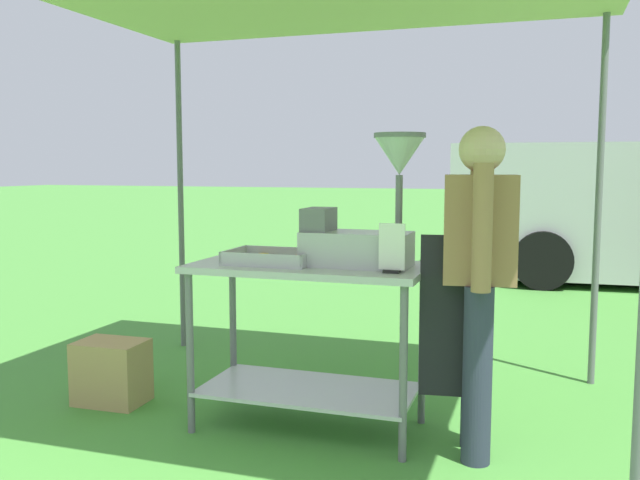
# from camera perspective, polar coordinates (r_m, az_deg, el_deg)

# --- Properties ---
(ground_plane) EXTENTS (70.00, 70.00, 0.00)m
(ground_plane) POSITION_cam_1_polar(r_m,az_deg,el_deg) (8.50, 8.70, -3.53)
(ground_plane) COLOR #478E38
(donut_cart) EXTENTS (1.25, 0.62, 0.90)m
(donut_cart) POSITION_cam_1_polar(r_m,az_deg,el_deg) (3.69, -0.99, -6.04)
(donut_cart) COLOR #B7B7BC
(donut_cart) RESTS_ON ground
(donut_tray) EXTENTS (0.46, 0.33, 0.07)m
(donut_tray) POSITION_cam_1_polar(r_m,az_deg,el_deg) (3.67, -3.95, -1.64)
(donut_tray) COLOR #B7B7BC
(donut_tray) RESTS_ON donut_cart
(donut_fryer) EXTENTS (0.63, 0.28, 0.69)m
(donut_fryer) POSITION_cam_1_polar(r_m,az_deg,el_deg) (3.54, 3.85, 1.73)
(donut_fryer) COLOR #B7B7BC
(donut_fryer) RESTS_ON donut_cart
(menu_sign) EXTENTS (0.13, 0.05, 0.24)m
(menu_sign) POSITION_cam_1_polar(r_m,az_deg,el_deg) (3.34, 6.01, -1.00)
(menu_sign) COLOR black
(menu_sign) RESTS_ON donut_cart
(vendor) EXTENTS (0.46, 0.54, 1.61)m
(vendor) POSITION_cam_1_polar(r_m,az_deg,el_deg) (3.39, 13.00, -2.77)
(vendor) COLOR #2D3347
(vendor) RESTS_ON ground
(supply_crate) EXTENTS (0.41, 0.30, 0.38)m
(supply_crate) POSITION_cam_1_polar(r_m,az_deg,el_deg) (4.37, -16.98, -10.48)
(supply_crate) COLOR tan
(supply_crate) RESTS_ON ground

